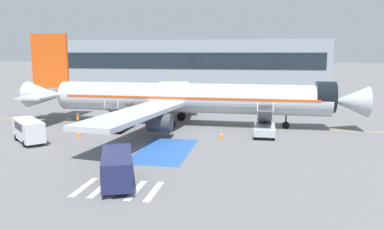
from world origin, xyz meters
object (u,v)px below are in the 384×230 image
object	(u,v)px
airliner	(183,98)
fuel_tanker	(178,90)
service_van_0	(28,129)
boarding_stairs_aft	(119,122)
service_van_1	(117,166)
traffic_cone_1	(29,126)
terminal_building	(187,63)
traffic_cone_0	(79,133)
ground_crew_1	(153,120)
ground_crew_0	(78,119)
boarding_stairs_forward	(265,127)
traffic_cone_2	(222,135)

from	to	relation	value
airliner	fuel_tanker	size ratio (longest dim) A/B	4.71
service_van_0	boarding_stairs_aft	bearing A→B (deg)	-179.37
airliner	service_van_1	size ratio (longest dim) A/B	7.17
boarding_stairs_aft	traffic_cone_1	size ratio (longest dim) A/B	11.67
boarding_stairs_aft	terminal_building	xyz separation A→B (m)	(-4.32, 63.35, 5.12)
fuel_tanker	traffic_cone_0	world-z (taller)	fuel_tanker
service_van_1	traffic_cone_0	xyz separation A→B (m)	(-9.57, 13.36, -0.98)
boarding_stairs_aft	ground_crew_1	size ratio (longest dim) A/B	3.11
ground_crew_0	traffic_cone_1	bearing A→B (deg)	93.52
service_van_1	ground_crew_0	distance (m)	21.71
service_van_0	traffic_cone_1	size ratio (longest dim) A/B	11.55
ground_crew_0	traffic_cone_0	bearing A→B (deg)	-166.68
service_van_1	traffic_cone_1	xyz separation A→B (m)	(-17.40, 16.38, -1.06)
airliner	ground_crew_0	bearing A→B (deg)	-74.20
boarding_stairs_forward	ground_crew_1	world-z (taller)	boarding_stairs_forward
traffic_cone_0	traffic_cone_2	distance (m)	15.23
service_van_0	terminal_building	world-z (taller)	terminal_building
boarding_stairs_forward	traffic_cone_1	bearing A→B (deg)	-178.13
service_van_0	traffic_cone_2	distance (m)	19.41
airliner	service_van_0	distance (m)	17.72
service_van_0	service_van_1	xyz separation A→B (m)	(13.08, -9.85, -0.05)
service_van_0	traffic_cone_1	world-z (taller)	service_van_0
ground_crew_0	service_van_1	bearing A→B (deg)	-160.38
boarding_stairs_forward	traffic_cone_1	size ratio (longest dim) A/B	11.67
service_van_1	fuel_tanker	bearing A→B (deg)	-103.95
boarding_stairs_aft	terminal_building	size ratio (longest dim) A/B	0.07
boarding_stairs_aft	service_van_0	distance (m)	9.86
ground_crew_0	fuel_tanker	bearing A→B (deg)	-26.65
traffic_cone_1	terminal_building	bearing A→B (deg)	84.11
boarding_stairs_forward	service_van_0	world-z (taller)	boarding_stairs_forward
ground_crew_1	terminal_building	xyz separation A→B (m)	(-7.93, 61.90, 5.11)
boarding_stairs_forward	fuel_tanker	distance (m)	32.85
fuel_tanker	traffic_cone_2	distance (m)	32.63
boarding_stairs_forward	traffic_cone_0	size ratio (longest dim) A/B	8.70
boarding_stairs_aft	service_van_1	bearing A→B (deg)	-68.67
ground_crew_1	traffic_cone_2	distance (m)	9.09
service_van_0	terminal_building	size ratio (longest dim) A/B	0.07
fuel_tanker	service_van_1	distance (m)	46.13
airliner	traffic_cone_1	bearing A→B (deg)	-73.47
airliner	terminal_building	size ratio (longest dim) A/B	0.56
traffic_cone_0	boarding_stairs_forward	bearing A→B (deg)	10.40
traffic_cone_0	traffic_cone_1	size ratio (longest dim) A/B	1.34
traffic_cone_1	traffic_cone_2	xyz separation A→B (m)	(22.95, -1.18, 0.12)
traffic_cone_1	fuel_tanker	bearing A→B (deg)	68.41
service_van_0	ground_crew_0	bearing A→B (deg)	-144.60
boarding_stairs_aft	service_van_1	world-z (taller)	boarding_stairs_aft
ground_crew_1	traffic_cone_2	world-z (taller)	ground_crew_1
boarding_stairs_aft	ground_crew_1	xyz separation A→B (m)	(3.60, 1.45, 0.02)
service_van_0	ground_crew_1	size ratio (longest dim) A/B	3.07
boarding_stairs_aft	traffic_cone_2	distance (m)	12.18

